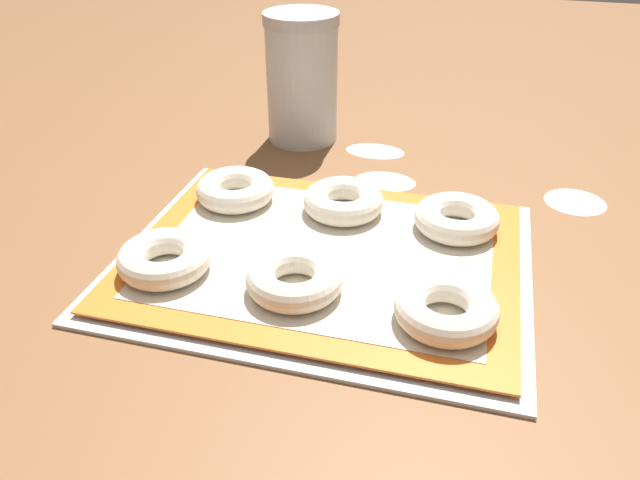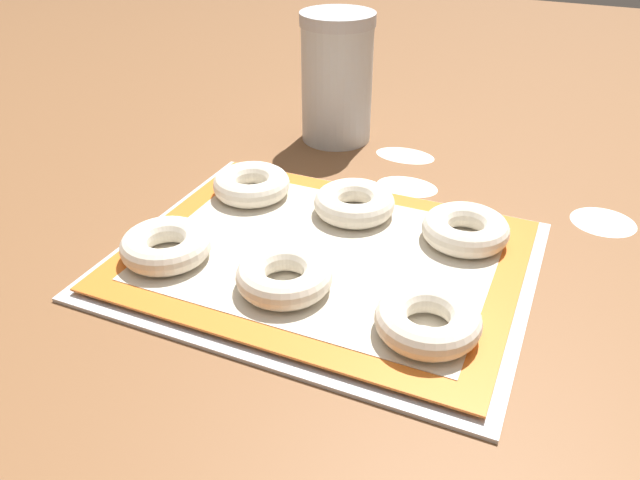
# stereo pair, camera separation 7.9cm
# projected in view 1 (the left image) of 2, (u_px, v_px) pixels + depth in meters

# --- Properties ---
(ground_plane) EXTENTS (2.80, 2.80, 0.00)m
(ground_plane) POSITION_uv_depth(u_px,v_px,m) (324.00, 261.00, 0.63)
(ground_plane) COLOR brown
(baking_tray) EXTENTS (0.40, 0.32, 0.01)m
(baking_tray) POSITION_uv_depth(u_px,v_px,m) (320.00, 257.00, 0.63)
(baking_tray) COLOR silver
(baking_tray) RESTS_ON ground_plane
(baking_mat) EXTENTS (0.38, 0.30, 0.00)m
(baking_mat) POSITION_uv_depth(u_px,v_px,m) (320.00, 253.00, 0.62)
(baking_mat) COLOR orange
(baking_mat) RESTS_ON baking_tray
(bagel_front_left) EXTENTS (0.09, 0.09, 0.03)m
(bagel_front_left) POSITION_uv_depth(u_px,v_px,m) (164.00, 258.00, 0.59)
(bagel_front_left) COLOR silver
(bagel_front_left) RESTS_ON baking_mat
(bagel_front_center) EXTENTS (0.09, 0.09, 0.03)m
(bagel_front_center) POSITION_uv_depth(u_px,v_px,m) (295.00, 278.00, 0.56)
(bagel_front_center) COLOR silver
(bagel_front_center) RESTS_ON baking_mat
(bagel_front_right) EXTENTS (0.09, 0.09, 0.03)m
(bagel_front_right) POSITION_uv_depth(u_px,v_px,m) (446.00, 309.00, 0.52)
(bagel_front_right) COLOR silver
(bagel_front_right) RESTS_ON baking_mat
(bagel_back_left) EXTENTS (0.09, 0.09, 0.03)m
(bagel_back_left) POSITION_uv_depth(u_px,v_px,m) (235.00, 190.00, 0.71)
(bagel_back_left) COLOR silver
(bagel_back_left) RESTS_ON baking_mat
(bagel_back_center) EXTENTS (0.09, 0.09, 0.03)m
(bagel_back_center) POSITION_uv_depth(u_px,v_px,m) (343.00, 201.00, 0.68)
(bagel_back_center) COLOR silver
(bagel_back_center) RESTS_ON baking_mat
(bagel_back_right) EXTENTS (0.09, 0.09, 0.03)m
(bagel_back_right) POSITION_uv_depth(u_px,v_px,m) (457.00, 218.00, 0.65)
(bagel_back_right) COLOR silver
(bagel_back_right) RESTS_ON baking_mat
(flour_canister) EXTENTS (0.10, 0.10, 0.17)m
(flour_canister) POSITION_uv_depth(u_px,v_px,m) (302.00, 78.00, 0.85)
(flour_canister) COLOR silver
(flour_canister) RESTS_ON ground_plane
(flour_patch_near) EXTENTS (0.08, 0.05, 0.00)m
(flour_patch_near) POSITION_uv_depth(u_px,v_px,m) (373.00, 150.00, 0.86)
(flour_patch_near) COLOR white
(flour_patch_near) RESTS_ON ground_plane
(flour_patch_far) EXTENTS (0.08, 0.05, 0.00)m
(flour_patch_far) POSITION_uv_depth(u_px,v_px,m) (385.00, 180.00, 0.78)
(flour_patch_far) COLOR white
(flour_patch_far) RESTS_ON ground_plane
(flour_patch_side) EXTENTS (0.07, 0.07, 0.00)m
(flour_patch_side) POSITION_uv_depth(u_px,v_px,m) (575.00, 201.00, 0.73)
(flour_patch_side) COLOR white
(flour_patch_side) RESTS_ON ground_plane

